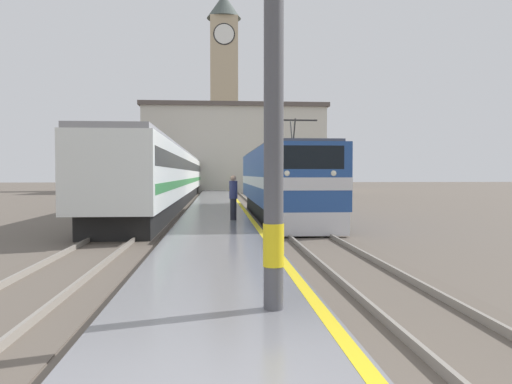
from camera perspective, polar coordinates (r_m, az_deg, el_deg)
ground_plane at (r=33.96m, az=-4.47°, el=-1.66°), size 200.00×200.00×0.00m
platform at (r=28.96m, az=-4.47°, el=-1.99°), size 3.17×140.00×0.32m
rail_track_near at (r=29.14m, az=1.75°, el=-2.21°), size 2.84×140.00×0.16m
rail_track_far at (r=29.17m, az=-11.15°, el=-2.25°), size 2.83×140.00×0.16m
locomotive_train at (r=24.71m, az=2.86°, el=1.11°), size 2.92×15.88×4.47m
passenger_train at (r=38.43m, az=-9.54°, el=1.81°), size 2.92×45.78×3.80m
person_on_platform at (r=20.52m, az=-2.60°, el=-0.48°), size 0.34×0.34×1.84m
clock_tower at (r=72.84m, az=-3.67°, el=11.94°), size 4.83×4.83×27.76m
station_building at (r=62.80m, az=-2.56°, el=4.92°), size 22.23×10.03×10.62m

